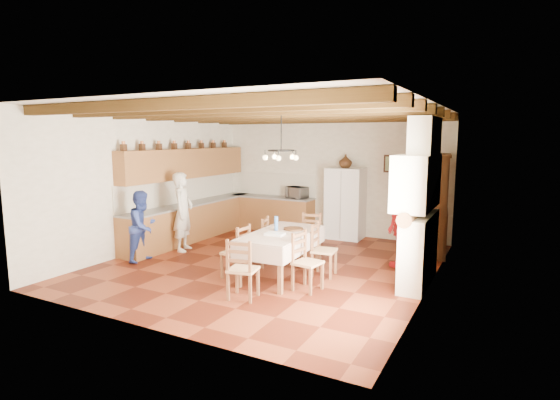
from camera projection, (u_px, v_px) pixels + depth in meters
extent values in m
cube|color=#4B180B|center=(268.00, 265.00, 8.56)|extent=(6.00, 6.50, 0.02)
cube|color=white|center=(268.00, 108.00, 8.13)|extent=(6.00, 6.50, 0.02)
cube|color=beige|center=(330.00, 176.00, 11.20)|extent=(6.00, 0.02, 3.00)
cube|color=beige|center=(141.00, 215.00, 5.49)|extent=(6.00, 0.02, 3.00)
cube|color=beige|center=(151.00, 181.00, 9.74)|extent=(0.02, 6.50, 3.00)
cube|color=beige|center=(432.00, 199.00, 6.96)|extent=(0.02, 6.50, 3.00)
cube|color=brown|center=(193.00, 222.00, 10.67)|extent=(0.60, 4.30, 0.86)
cube|color=brown|center=(272.00, 214.00, 11.80)|extent=(2.30, 0.60, 0.86)
cube|color=slate|center=(193.00, 204.00, 10.60)|extent=(0.62, 4.30, 0.04)
cube|color=slate|center=(272.00, 197.00, 11.73)|extent=(2.34, 0.62, 0.04)
cube|color=beige|center=(183.00, 190.00, 10.69)|extent=(0.03, 4.30, 0.60)
cube|color=beige|center=(277.00, 184.00, 11.94)|extent=(2.30, 0.03, 0.60)
cube|color=brown|center=(187.00, 163.00, 10.52)|extent=(0.35, 4.20, 0.70)
cube|color=#311C13|center=(391.00, 164.00, 10.41)|extent=(0.34, 0.03, 0.42)
cube|color=white|center=(346.00, 203.00, 10.73)|extent=(0.88, 0.73, 1.74)
cube|color=beige|center=(281.00, 234.00, 7.73)|extent=(1.00, 1.88, 0.05)
cube|color=brown|center=(239.00, 265.00, 7.22)|extent=(0.07, 0.07, 0.76)
cube|color=brown|center=(280.00, 271.00, 6.89)|extent=(0.07, 0.07, 0.76)
cube|color=brown|center=(282.00, 243.00, 8.68)|extent=(0.07, 0.07, 0.76)
cube|color=brown|center=(318.00, 248.00, 8.35)|extent=(0.07, 0.07, 0.76)
torus|color=black|center=(281.00, 150.00, 7.52)|extent=(0.47, 0.47, 0.03)
imported|color=silver|center=(183.00, 212.00, 9.53)|extent=(0.60, 0.73, 1.73)
imported|color=#2D4196|center=(143.00, 226.00, 8.72)|extent=(0.62, 0.76, 1.43)
imported|color=red|center=(403.00, 227.00, 8.32)|extent=(0.66, 0.99, 1.56)
imported|color=silver|center=(297.00, 193.00, 11.37)|extent=(0.61, 0.49, 0.30)
imported|color=#3A1C0E|center=(345.00, 161.00, 10.59)|extent=(0.40, 0.40, 0.33)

